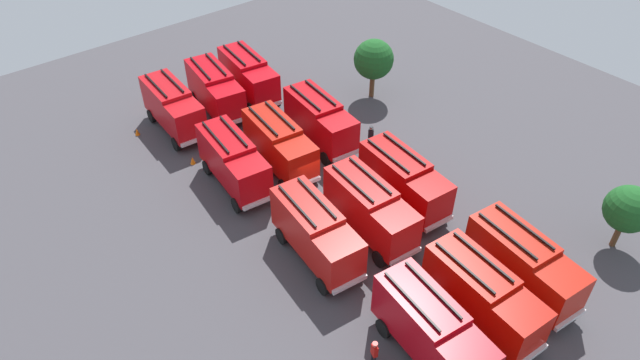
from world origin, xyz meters
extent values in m
plane|color=#423F44|center=(0.00, 0.00, 0.00)|extent=(64.68, 64.68, 0.00)
cube|color=#B70D14|center=(-11.42, -3.97, 2.10)|extent=(2.37, 2.65, 2.60)
cube|color=#8C9EAD|center=(-10.37, -4.05, 2.41)|extent=(0.23, 2.13, 1.46)
cube|color=#B70D14|center=(-14.91, -3.73, 2.25)|extent=(4.96, 2.83, 2.90)
cube|color=black|center=(-14.86, -3.04, 3.82)|extent=(4.32, 0.42, 0.12)
cube|color=black|center=(-14.96, -4.41, 3.82)|extent=(4.32, 0.42, 0.12)
cube|color=silver|center=(-10.22, -4.06, 0.95)|extent=(0.37, 2.38, 0.28)
cylinder|color=black|center=(-11.13, -2.79, 0.55)|extent=(1.12, 0.43, 1.10)
cylinder|color=black|center=(-11.30, -5.18, 0.55)|extent=(1.12, 0.43, 1.10)
cylinder|color=black|center=(-16.02, -2.45, 0.55)|extent=(1.12, 0.43, 1.10)
cylinder|color=black|center=(-16.19, -4.84, 0.55)|extent=(1.12, 0.43, 1.10)
cube|color=#B7070E|center=(-2.38, -4.22, 2.10)|extent=(2.49, 2.75, 2.60)
cube|color=#8C9EAD|center=(-1.34, -4.35, 2.41)|extent=(0.34, 2.12, 1.46)
cube|color=#B7070E|center=(-5.86, -3.80, 2.25)|extent=(5.07, 3.06, 2.90)
cube|color=black|center=(-5.78, -3.12, 3.82)|extent=(4.30, 0.64, 0.12)
cube|color=black|center=(-5.94, -4.48, 3.82)|extent=(4.30, 0.64, 0.12)
cube|color=silver|center=(-1.19, -4.37, 0.95)|extent=(0.48, 2.38, 0.28)
cylinder|color=black|center=(-2.04, -3.05, 0.55)|extent=(1.13, 0.48, 1.10)
cylinder|color=black|center=(-2.33, -5.44, 0.55)|extent=(1.13, 0.48, 1.10)
cylinder|color=black|center=(-6.91, -2.46, 0.55)|extent=(1.13, 0.48, 1.10)
cylinder|color=black|center=(-7.19, -4.85, 0.55)|extent=(1.13, 0.48, 1.10)
cube|color=red|center=(6.78, -4.19, 2.10)|extent=(2.49, 2.75, 2.60)
cube|color=#8C9EAD|center=(7.82, -4.32, 2.41)|extent=(0.34, 2.12, 1.46)
cube|color=red|center=(3.31, -3.76, 2.25)|extent=(5.07, 3.07, 2.90)
cube|color=black|center=(3.39, -3.08, 3.82)|extent=(4.30, 0.65, 0.12)
cube|color=black|center=(3.22, -4.45, 3.82)|extent=(4.30, 0.65, 0.12)
cube|color=silver|center=(7.97, -4.34, 0.95)|extent=(0.49, 2.38, 0.28)
cylinder|color=black|center=(7.12, -3.03, 0.55)|extent=(1.13, 0.48, 1.10)
cylinder|color=black|center=(6.83, -5.41, 0.55)|extent=(1.13, 0.48, 1.10)
cylinder|color=black|center=(2.26, -2.43, 0.55)|extent=(1.13, 0.48, 1.10)
cylinder|color=black|center=(1.97, -4.81, 0.55)|extent=(1.13, 0.48, 1.10)
cube|color=#AF0812|center=(12.53, -3.67, 2.25)|extent=(5.08, 3.10, 2.90)
cube|color=black|center=(12.62, -2.99, 3.82)|extent=(4.30, 0.68, 0.12)
cube|color=black|center=(12.44, -4.35, 3.82)|extent=(4.30, 0.68, 0.12)
cylinder|color=black|center=(11.50, -2.32, 0.55)|extent=(1.14, 0.49, 1.10)
cylinder|color=black|center=(11.19, -4.70, 0.55)|extent=(1.14, 0.49, 1.10)
cube|color=#B9060F|center=(-11.66, -0.11, 2.10)|extent=(2.55, 2.80, 2.60)
cube|color=#8C9EAD|center=(-10.62, -0.27, 2.41)|extent=(0.39, 2.11, 1.46)
cube|color=#B9060F|center=(-15.12, 0.40, 2.25)|extent=(5.12, 3.18, 2.90)
cube|color=black|center=(-15.02, 1.08, 3.82)|extent=(4.29, 0.76, 0.12)
cube|color=black|center=(-15.22, -0.28, 3.82)|extent=(4.29, 0.76, 0.12)
cube|color=silver|center=(-10.47, -0.29, 0.95)|extent=(0.55, 2.38, 0.28)
cylinder|color=black|center=(-11.28, 1.04, 0.55)|extent=(1.14, 0.51, 1.10)
cylinder|color=black|center=(-11.64, -1.33, 0.55)|extent=(1.14, 0.51, 1.10)
cylinder|color=black|center=(-16.13, 1.77, 0.55)|extent=(1.14, 0.51, 1.10)
cylinder|color=black|center=(-16.48, -0.61, 0.55)|extent=(1.14, 0.51, 1.10)
cube|color=#AF1308|center=(-1.94, -0.52, 2.10)|extent=(2.48, 2.74, 2.60)
cube|color=#8C9EAD|center=(-0.90, -0.65, 2.41)|extent=(0.33, 2.12, 1.46)
cube|color=#AF1308|center=(-5.42, -0.11, 2.25)|extent=(5.06, 3.05, 2.90)
cube|color=black|center=(-5.34, 0.58, 3.82)|extent=(4.30, 0.63, 0.12)
cube|color=black|center=(-5.50, -0.79, 3.82)|extent=(4.30, 0.63, 0.12)
cube|color=silver|center=(-0.75, -0.67, 0.95)|extent=(0.48, 2.38, 0.28)
cylinder|color=black|center=(-1.60, 0.64, 0.55)|extent=(1.13, 0.48, 1.10)
cylinder|color=black|center=(-1.89, -1.74, 0.55)|extent=(1.13, 0.48, 1.10)
cylinder|color=black|center=(-6.47, 1.23, 0.55)|extent=(1.13, 0.48, 1.10)
cylinder|color=black|center=(-6.75, -1.15, 0.55)|extent=(1.13, 0.48, 1.10)
cube|color=#BA0D0D|center=(7.31, -0.14, 2.10)|extent=(2.44, 2.71, 2.60)
cube|color=#8C9EAD|center=(8.35, -0.25, 2.41)|extent=(0.29, 2.12, 1.46)
cube|color=#BA0D0D|center=(3.83, 0.20, 2.25)|extent=(5.02, 2.96, 2.90)
cube|color=black|center=(3.89, 0.89, 3.82)|extent=(4.31, 0.55, 0.12)
cube|color=black|center=(3.76, -0.48, 3.82)|extent=(4.31, 0.55, 0.12)
cube|color=silver|center=(8.50, -0.26, 0.95)|extent=(0.43, 2.38, 0.28)
cylinder|color=black|center=(7.63, 1.03, 0.55)|extent=(1.13, 0.46, 1.10)
cylinder|color=black|center=(7.39, -1.36, 0.55)|extent=(1.13, 0.46, 1.10)
cylinder|color=black|center=(2.75, 1.51, 0.55)|extent=(1.13, 0.46, 1.10)
cylinder|color=black|center=(2.51, -0.87, 0.55)|extent=(1.13, 0.46, 1.10)
cube|color=#AF0C03|center=(16.24, -0.22, 2.10)|extent=(2.43, 2.70, 2.60)
cube|color=#8C9EAD|center=(17.28, -0.32, 2.41)|extent=(0.28, 2.12, 1.46)
cube|color=#AF0C03|center=(12.75, 0.11, 2.25)|extent=(5.01, 2.94, 2.90)
cube|color=black|center=(12.82, 0.80, 3.82)|extent=(4.31, 0.53, 0.12)
cube|color=black|center=(12.69, -0.57, 3.82)|extent=(4.31, 0.53, 0.12)
cube|color=silver|center=(17.43, -0.33, 0.95)|extent=(0.42, 2.38, 0.28)
cylinder|color=black|center=(16.55, 0.96, 0.55)|extent=(1.13, 0.45, 1.10)
cylinder|color=black|center=(16.33, -1.43, 0.55)|extent=(1.13, 0.45, 1.10)
cylinder|color=black|center=(11.67, 1.42, 0.55)|extent=(1.13, 0.45, 1.10)
cylinder|color=black|center=(11.45, -0.97, 0.55)|extent=(1.13, 0.45, 1.10)
cube|color=#BA060F|center=(-11.85, 3.41, 2.10)|extent=(2.50, 2.76, 2.60)
cube|color=#8C9EAD|center=(-10.81, 3.28, 2.41)|extent=(0.35, 2.12, 1.46)
cube|color=#BA060F|center=(-15.33, 3.85, 2.25)|extent=(5.08, 3.08, 2.90)
cube|color=black|center=(-15.24, 4.54, 3.82)|extent=(4.30, 0.66, 0.12)
cube|color=black|center=(-15.41, 3.17, 3.82)|extent=(4.30, 0.66, 0.12)
cube|color=silver|center=(-10.66, 3.26, 0.95)|extent=(0.50, 2.38, 0.28)
cylinder|color=black|center=(-11.50, 4.58, 0.55)|extent=(1.14, 0.49, 1.10)
cylinder|color=black|center=(-11.81, 2.20, 0.55)|extent=(1.14, 0.49, 1.10)
cylinder|color=black|center=(-16.37, 5.19, 0.55)|extent=(1.14, 0.49, 1.10)
cylinder|color=black|center=(-16.67, 2.81, 0.55)|extent=(1.14, 0.49, 1.10)
cube|color=#B3050B|center=(-2.54, 3.81, 2.10)|extent=(2.48, 2.74, 2.60)
cube|color=#8C9EAD|center=(-1.50, 3.69, 2.41)|extent=(0.33, 2.12, 1.46)
cube|color=#B3050B|center=(-6.02, 4.22, 2.25)|extent=(5.06, 3.04, 2.90)
cube|color=black|center=(-5.94, 4.90, 3.82)|extent=(4.30, 0.62, 0.12)
cube|color=black|center=(-6.10, 3.54, 3.82)|extent=(4.30, 0.62, 0.12)
cube|color=silver|center=(-1.35, 3.67, 0.95)|extent=(0.48, 2.38, 0.28)
cylinder|color=black|center=(-2.20, 4.98, 0.55)|extent=(1.13, 0.48, 1.10)
cylinder|color=black|center=(-2.48, 2.60, 0.55)|extent=(1.13, 0.48, 1.10)
cylinder|color=black|center=(-7.07, 5.55, 0.55)|extent=(1.13, 0.48, 1.10)
cylinder|color=black|center=(-7.35, 3.17, 0.55)|extent=(1.13, 0.48, 1.10)
cube|color=#A90606|center=(6.70, 3.57, 2.10)|extent=(2.44, 2.71, 2.60)
cube|color=#8C9EAD|center=(7.75, 3.47, 2.41)|extent=(0.29, 2.12, 1.46)
cube|color=#A90606|center=(3.22, 3.92, 2.25)|extent=(5.02, 2.96, 2.90)
cube|color=black|center=(3.29, 4.60, 3.82)|extent=(4.31, 0.55, 0.12)
cube|color=black|center=(3.15, 3.24, 3.82)|extent=(4.31, 0.55, 0.12)
cube|color=silver|center=(7.90, 3.45, 0.95)|extent=(0.43, 2.38, 0.28)
cylinder|color=black|center=(7.02, 4.75, 0.55)|extent=(1.13, 0.46, 1.10)
cylinder|color=black|center=(6.78, 2.36, 0.55)|extent=(1.13, 0.46, 1.10)
cylinder|color=black|center=(2.15, 5.23, 0.55)|extent=(1.13, 0.46, 1.10)
cylinder|color=black|center=(1.91, 2.85, 0.55)|extent=(1.13, 0.46, 1.10)
cube|color=#AB1408|center=(16.25, 3.40, 2.10)|extent=(2.48, 2.74, 2.60)
cube|color=#8C9EAD|center=(17.30, 3.27, 2.41)|extent=(0.33, 2.12, 1.46)
cube|color=#AB1408|center=(12.78, 3.81, 2.25)|extent=(5.06, 3.05, 2.90)
cube|color=black|center=(12.86, 4.49, 3.82)|extent=(4.30, 0.63, 0.12)
cube|color=black|center=(12.70, 3.13, 3.82)|extent=(4.30, 0.63, 0.12)
cube|color=silver|center=(17.44, 3.25, 0.95)|extent=(0.48, 2.38, 0.28)
cylinder|color=black|center=(16.59, 4.56, 0.55)|extent=(1.13, 0.48, 1.10)
cylinder|color=black|center=(16.31, 2.18, 0.55)|extent=(1.13, 0.48, 1.10)
cylinder|color=black|center=(11.73, 5.15, 0.55)|extent=(1.13, 0.48, 1.10)
cylinder|color=black|center=(11.44, 2.76, 0.55)|extent=(1.13, 0.48, 1.10)
cylinder|color=black|center=(12.06, -6.38, 0.42)|extent=(0.16, 0.16, 0.83)
cube|color=#B7140F|center=(12.16, -6.41, 1.20)|extent=(0.47, 0.36, 0.72)
sphere|color=beige|center=(12.16, -6.41, 1.68)|extent=(0.24, 0.24, 0.24)
cylinder|color=#B7140F|center=(12.16, -6.41, 1.77)|extent=(0.29, 0.29, 0.07)
cylinder|color=black|center=(-14.19, -1.83, 0.37)|extent=(0.16, 0.16, 0.74)
cylinder|color=black|center=(-13.98, -1.83, 0.37)|extent=(0.16, 0.16, 0.74)
cube|color=#B7140F|center=(-14.08, -1.83, 1.06)|extent=(0.42, 0.24, 0.64)
sphere|color=beige|center=(-14.08, -1.83, 1.48)|extent=(0.21, 0.21, 0.21)
cylinder|color=#B7140F|center=(-14.08, -1.83, 1.57)|extent=(0.26, 0.26, 0.06)
cylinder|color=black|center=(-7.93, 6.48, 0.39)|extent=(0.16, 0.16, 0.78)
cylinder|color=black|center=(-7.78, 6.34, 0.39)|extent=(0.16, 0.16, 0.78)
cube|color=#B7140F|center=(-7.85, 6.41, 1.11)|extent=(0.47, 0.46, 0.67)
sphere|color=brown|center=(-7.85, 6.41, 1.56)|extent=(0.22, 0.22, 0.22)
cylinder|color=#B7140F|center=(-7.85, 6.41, 1.65)|extent=(0.27, 0.27, 0.07)
cylinder|color=black|center=(-1.96, 6.88, 0.43)|extent=(0.16, 0.16, 0.85)
cylinder|color=black|center=(-2.12, 6.75, 0.43)|extent=(0.16, 0.16, 0.85)
cube|color=black|center=(-2.04, 6.81, 1.22)|extent=(0.48, 0.45, 0.74)
sphere|color=beige|center=(-2.04, 6.81, 1.71)|extent=(0.24, 0.24, 0.24)
cylinder|color=black|center=(-2.04, 6.81, 1.81)|extent=(0.30, 0.30, 0.07)
cylinder|color=brown|center=(-7.51, 12.14, 1.07)|extent=(0.43, 0.43, 2.15)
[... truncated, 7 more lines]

